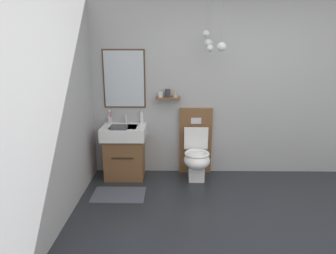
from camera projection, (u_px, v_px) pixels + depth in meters
wall_back at (234, 90)px, 4.44m from camera, size 4.42×0.61×2.52m
wall_left at (21, 126)px, 2.46m from camera, size 0.12×4.29×2.52m
bath_mat at (119, 195)px, 3.95m from camera, size 0.68×0.44×0.01m
vanity_sink_left at (125, 150)px, 4.43m from camera, size 0.62×0.50×0.77m
tap_on_left_sink at (125, 118)px, 4.49m from camera, size 0.03×0.13×0.11m
toilet at (196, 152)px, 4.43m from camera, size 0.48×0.62×1.00m
toothbrush_cup at (110, 119)px, 4.48m from camera, size 0.07×0.07×0.21m
soap_dispenser at (142, 117)px, 4.48m from camera, size 0.06×0.06×0.20m
folded_hand_towel at (119, 127)px, 4.18m from camera, size 0.22×0.16×0.04m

